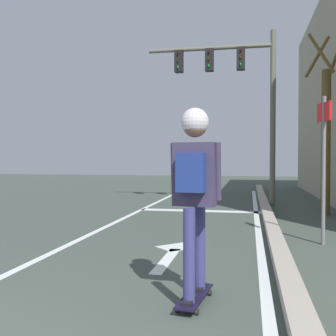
# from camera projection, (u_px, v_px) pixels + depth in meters

# --- Properties ---
(lane_line_center) EXTENTS (0.12, 20.00, 0.01)m
(lane_line_center) POSITION_uv_depth(u_px,v_px,m) (99.00, 230.00, 7.83)
(lane_line_center) COLOR silver
(lane_line_center) RESTS_ON ground
(lane_line_curbside) EXTENTS (0.12, 20.00, 0.01)m
(lane_line_curbside) POSITION_uv_depth(u_px,v_px,m) (259.00, 236.00, 7.24)
(lane_line_curbside) COLOR silver
(lane_line_curbside) RESTS_ON ground
(stop_bar) EXTENTS (3.16, 0.40, 0.01)m
(stop_bar) POSITION_uv_depth(u_px,v_px,m) (200.00, 211.00, 10.68)
(stop_bar) COLOR silver
(stop_bar) RESTS_ON ground
(lane_arrow_stem) EXTENTS (0.16, 1.40, 0.01)m
(lane_arrow_stem) POSITION_uv_depth(u_px,v_px,m) (167.00, 260.00, 5.53)
(lane_arrow_stem) COLOR silver
(lane_arrow_stem) RESTS_ON ground
(lane_arrow_head) EXTENTS (0.71, 0.71, 0.01)m
(lane_arrow_head) POSITION_uv_depth(u_px,v_px,m) (177.00, 247.00, 6.36)
(lane_arrow_head) COLOR silver
(lane_arrow_head) RESTS_ON ground
(curb_strip) EXTENTS (0.24, 24.00, 0.14)m
(curb_strip) POSITION_uv_depth(u_px,v_px,m) (273.00, 233.00, 7.18)
(curb_strip) COLOR #A5998C
(curb_strip) RESTS_ON ground
(skateboard) EXTENTS (0.29, 0.80, 0.08)m
(skateboard) POSITION_uv_depth(u_px,v_px,m) (195.00, 297.00, 3.89)
(skateboard) COLOR black
(skateboard) RESTS_ON ground
(skater) EXTENTS (0.49, 0.65, 1.79)m
(skater) POSITION_uv_depth(u_px,v_px,m) (194.00, 175.00, 3.85)
(skater) COLOR navy
(skater) RESTS_ON skateboard
(traffic_signal_mast) EXTENTS (3.74, 0.34, 5.06)m
(traffic_signal_mast) POSITION_uv_depth(u_px,v_px,m) (235.00, 82.00, 11.89)
(traffic_signal_mast) COLOR #626254
(traffic_signal_mast) RESTS_ON ground
(street_sign_post) EXTENTS (0.16, 0.43, 2.38)m
(street_sign_post) POSITION_uv_depth(u_px,v_px,m) (324.00, 148.00, 6.50)
(street_sign_post) COLOR slate
(street_sign_post) RESTS_ON ground
(roadside_tree) EXTENTS (0.97, 0.98, 4.48)m
(roadside_tree) POSITION_uv_depth(u_px,v_px,m) (326.00, 133.00, 9.93)
(roadside_tree) COLOR brown
(roadside_tree) RESTS_ON ground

